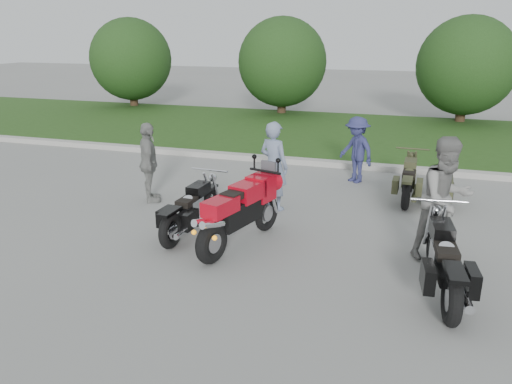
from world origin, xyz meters
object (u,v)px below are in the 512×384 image
(person_grey, at_px, (446,199))
(person_back, at_px, (149,163))
(cruiser_right, at_px, (444,264))
(sportbike_red, at_px, (239,211))
(cruiser_left, at_px, (190,212))
(person_stripe, at_px, (274,166))
(person_denim, at_px, (356,150))
(cruiser_sidecar, at_px, (426,185))

(person_grey, xyz_separation_m, person_back, (-5.72, 1.04, -0.14))
(cruiser_right, relative_size, person_grey, 1.19)
(sportbike_red, xyz_separation_m, person_back, (-2.55, 1.63, 0.20))
(cruiser_left, distance_m, person_stripe, 2.06)
(cruiser_right, relative_size, person_back, 1.39)
(cruiser_right, distance_m, person_stripe, 4.12)
(person_stripe, xyz_separation_m, person_grey, (3.14, -1.39, 0.08))
(cruiser_left, height_order, person_back, person_back)
(person_denim, bearing_deg, sportbike_red, -67.35)
(person_denim, bearing_deg, cruiser_sidecar, 7.17)
(cruiser_right, height_order, person_denim, person_denim)
(cruiser_left, distance_m, person_grey, 4.24)
(cruiser_sidecar, relative_size, person_stripe, 1.16)
(cruiser_left, relative_size, cruiser_sidecar, 1.02)
(person_denim, bearing_deg, person_back, -104.93)
(person_denim, bearing_deg, cruiser_left, -80.08)
(sportbike_red, bearing_deg, cruiser_right, 3.43)
(cruiser_left, distance_m, person_denim, 4.76)
(cruiser_right, bearing_deg, cruiser_left, 160.98)
(sportbike_red, bearing_deg, cruiser_sidecar, 63.83)
(sportbike_red, relative_size, person_stripe, 1.25)
(cruiser_left, relative_size, person_back, 1.27)
(sportbike_red, distance_m, cruiser_right, 3.24)
(cruiser_left, xyz_separation_m, person_grey, (4.19, 0.32, 0.56))
(cruiser_left, relative_size, cruiser_right, 0.91)
(person_grey, bearing_deg, cruiser_left, 149.40)
(cruiser_right, distance_m, person_back, 6.17)
(person_stripe, bearing_deg, person_grey, 178.51)
(cruiser_left, height_order, person_grey, person_grey)
(cruiser_sidecar, xyz_separation_m, person_denim, (-1.59, 1.04, 0.41))
(cruiser_left, height_order, person_stripe, person_stripe)
(cruiser_right, height_order, person_back, person_back)
(sportbike_red, height_order, cruiser_left, sportbike_red)
(person_grey, bearing_deg, person_denim, 80.34)
(cruiser_sidecar, height_order, person_grey, person_grey)
(person_grey, distance_m, person_denim, 4.18)
(cruiser_left, relative_size, person_grey, 1.09)
(cruiser_right, relative_size, person_stripe, 1.31)
(person_back, bearing_deg, cruiser_sidecar, -104.15)
(cruiser_left, bearing_deg, cruiser_right, -9.20)
(person_grey, bearing_deg, person_back, 134.68)
(sportbike_red, relative_size, cruiser_right, 0.96)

